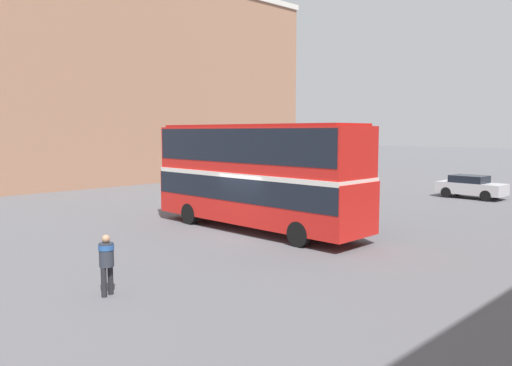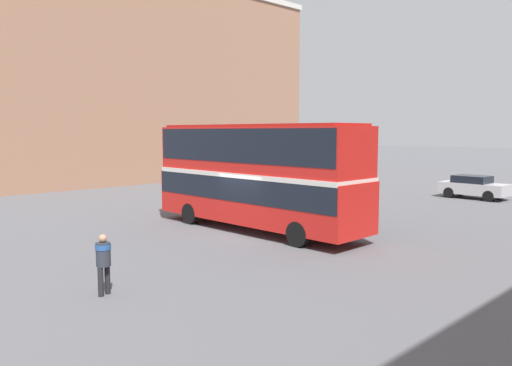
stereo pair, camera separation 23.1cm
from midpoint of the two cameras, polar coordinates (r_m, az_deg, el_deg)
ground_plane at (r=20.97m, az=-0.65°, el=-5.83°), size 240.00×240.00×0.00m
building_row_left at (r=47.57m, az=-13.53°, el=11.06°), size 11.69×32.74×17.30m
double_decker_bus at (r=21.42m, az=0.31°, el=1.46°), size 10.57×2.67×4.56m
pedestrian_foreground at (r=13.66m, az=-16.58°, el=-8.22°), size 0.51×0.51×1.62m
parked_car_kerb_far at (r=34.73m, az=23.79°, el=-0.39°), size 4.06×1.92×1.46m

